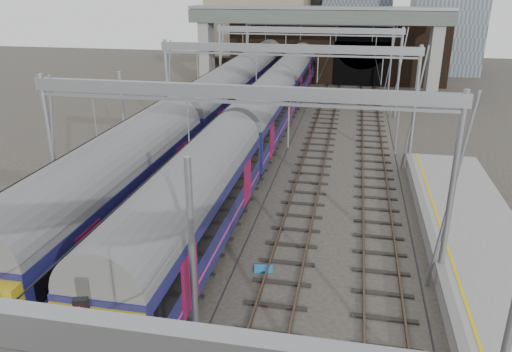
# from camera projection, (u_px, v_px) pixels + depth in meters

# --- Properties ---
(tracks) EXTENTS (14.40, 80.00, 0.22)m
(tracks) POSITION_uv_depth(u_px,v_px,m) (267.00, 201.00, 27.99)
(tracks) COLOR #4C3828
(tracks) RESTS_ON ground
(overhead_line) EXTENTS (16.80, 80.00, 8.00)m
(overhead_line) POSITION_uv_depth(u_px,v_px,m) (286.00, 66.00, 31.59)
(overhead_line) COLOR gray
(overhead_line) RESTS_ON ground
(retaining_wall) EXTENTS (28.00, 2.75, 9.00)m
(retaining_wall) POSITION_uv_depth(u_px,v_px,m) (332.00, 47.00, 60.02)
(retaining_wall) COLOR black
(retaining_wall) RESTS_ON ground
(overbridge) EXTENTS (28.00, 3.00, 9.25)m
(overbridge) POSITION_uv_depth(u_px,v_px,m) (317.00, 26.00, 53.79)
(overbridge) COLOR gray
(overbridge) RESTS_ON ground
(train_main) EXTENTS (2.89, 66.84, 4.94)m
(train_main) POSITION_uv_depth(u_px,v_px,m) (280.00, 93.00, 43.72)
(train_main) COLOR black
(train_main) RESTS_ON ground
(train_second) EXTENTS (3.11, 53.86, 5.24)m
(train_second) POSITION_uv_depth(u_px,v_px,m) (218.00, 104.00, 38.85)
(train_second) COLOR black
(train_second) RESTS_ON ground
(equip_cover_a) EXTENTS (1.06, 0.85, 0.11)m
(equip_cover_a) POSITION_uv_depth(u_px,v_px,m) (221.00, 345.00, 16.75)
(equip_cover_a) COLOR blue
(equip_cover_a) RESTS_ON ground
(equip_cover_c) EXTENTS (0.85, 0.67, 0.09)m
(equip_cover_c) POSITION_uv_depth(u_px,v_px,m) (263.00, 269.00, 21.28)
(equip_cover_c) COLOR blue
(equip_cover_c) RESTS_ON ground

